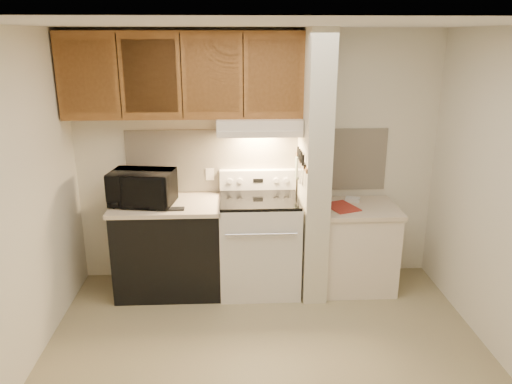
{
  "coord_description": "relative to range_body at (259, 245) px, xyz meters",
  "views": [
    {
      "loc": [
        -0.25,
        -3.35,
        2.44
      ],
      "look_at": [
        -0.05,
        0.75,
        1.14
      ],
      "focal_mm": 35.0,
      "sensor_mm": 36.0,
      "label": 1
    }
  ],
  "objects": [
    {
      "name": "backsplash",
      "position": [
        0.0,
        0.33,
        0.78
      ],
      "size": [
        2.6,
        0.02,
        0.63
      ],
      "primitive_type": "cube",
      "color": "#F8E8CC",
      "rests_on": "wall_back"
    },
    {
      "name": "knife_handle_c",
      "position": [
        0.38,
        -0.05,
        0.91
      ],
      "size": [
        0.02,
        0.02,
        0.1
      ],
      "primitive_type": "cylinder",
      "color": "black",
      "rests_on": "knife_strip"
    },
    {
      "name": "range_knob_left_outer",
      "position": [
        -0.28,
        0.24,
        0.59
      ],
      "size": [
        0.05,
        0.02,
        0.05
      ],
      "primitive_type": "cylinder",
      "rotation": [
        1.57,
        0.0,
        0.0
      ],
      "color": "silver",
      "rests_on": "range_backguard"
    },
    {
      "name": "pillar_trim",
      "position": [
        0.39,
        -0.01,
        0.84
      ],
      "size": [
        0.01,
        0.7,
        0.04
      ],
      "primitive_type": "cube",
      "color": "brown",
      "rests_on": "partition_pillar"
    },
    {
      "name": "oven_handle",
      "position": [
        0.0,
        -0.35,
        0.26
      ],
      "size": [
        0.65,
        0.02,
        0.02
      ],
      "primitive_type": "cylinder",
      "rotation": [
        0.0,
        1.57,
        0.0
      ],
      "color": "silver",
      "rests_on": "range_body"
    },
    {
      "name": "upper_cabinets",
      "position": [
        -0.69,
        0.17,
        1.62
      ],
      "size": [
        2.18,
        0.33,
        0.77
      ],
      "primitive_type": "cube",
      "color": "brown",
      "rests_on": "wall_back"
    },
    {
      "name": "knife_blade_a",
      "position": [
        0.38,
        -0.23,
        0.76
      ],
      "size": [
        0.01,
        0.03,
        0.16
      ],
      "primitive_type": "cube",
      "color": "silver",
      "rests_on": "knife_strip"
    },
    {
      "name": "wall_back",
      "position": [
        0.0,
        0.34,
        0.79
      ],
      "size": [
        3.6,
        2.5,
        0.02
      ],
      "primitive_type": "cube",
      "rotation": [
        1.57,
        0.0,
        0.0
      ],
      "color": "#EEE6CE",
      "rests_on": "floor"
    },
    {
      "name": "cab_door_a",
      "position": [
        -1.51,
        0.01,
        1.62
      ],
      "size": [
        0.46,
        0.01,
        0.63
      ],
      "primitive_type": "cube",
      "color": "brown",
      "rests_on": "upper_cabinets"
    },
    {
      "name": "cooktop",
      "position": [
        0.0,
        0.0,
        0.48
      ],
      "size": [
        0.74,
        0.64,
        0.03
      ],
      "primitive_type": "cube",
      "color": "black",
      "rests_on": "range_body"
    },
    {
      "name": "cab_gap_a",
      "position": [
        -1.23,
        0.01,
        1.62
      ],
      "size": [
        0.01,
        0.01,
        0.73
      ],
      "primitive_type": "cube",
      "color": "black",
      "rests_on": "upper_cabinets"
    },
    {
      "name": "wall_left",
      "position": [
        -1.8,
        -1.16,
        0.79
      ],
      "size": [
        0.02,
        3.0,
        2.5
      ],
      "primitive_type": "cube",
      "color": "#EEE6CE",
      "rests_on": "floor"
    },
    {
      "name": "left_countertop",
      "position": [
        -0.88,
        0.01,
        0.43
      ],
      "size": [
        1.04,
        0.67,
        0.04
      ],
      "primitive_type": "cube",
      "color": "beige",
      "rests_on": "dishwasher_front"
    },
    {
      "name": "knife_strip",
      "position": [
        0.39,
        -0.06,
        0.86
      ],
      "size": [
        0.02,
        0.42,
        0.04
      ],
      "primitive_type": "cube",
      "color": "black",
      "rests_on": "partition_pillar"
    },
    {
      "name": "floor",
      "position": [
        0.0,
        -1.16,
        -0.46
      ],
      "size": [
        3.6,
        3.6,
        0.0
      ],
      "primitive_type": "plane",
      "color": "tan",
      "rests_on": "ground"
    },
    {
      "name": "white_box",
      "position": [
        0.94,
        0.15,
        0.41
      ],
      "size": [
        0.16,
        0.14,
        0.04
      ],
      "primitive_type": "cube",
      "rotation": [
        0.0,
        0.0,
        -0.36
      ],
      "color": "white",
      "rests_on": "right_countertop"
    },
    {
      "name": "red_folder",
      "position": [
        0.79,
        -0.03,
        0.4
      ],
      "size": [
        0.35,
        0.4,
        0.01
      ],
      "primitive_type": "cube",
      "rotation": [
        0.0,
        0.0,
        0.36
      ],
      "color": "#A42E23",
      "rests_on": "right_countertop"
    },
    {
      "name": "right_countertop",
      "position": [
        0.97,
        -0.01,
        0.37
      ],
      "size": [
        0.74,
        0.64,
        0.04
      ],
      "primitive_type": "cube",
      "color": "beige",
      "rests_on": "right_cab_base"
    },
    {
      "name": "knife_handle_e",
      "position": [
        0.38,
        0.12,
        0.91
      ],
      "size": [
        0.02,
        0.02,
        0.1
      ],
      "primitive_type": "cylinder",
      "color": "black",
      "rests_on": "knife_strip"
    },
    {
      "name": "range_hood",
      "position": [
        0.0,
        0.12,
        1.17
      ],
      "size": [
        0.78,
        0.44,
        0.15
      ],
      "primitive_type": "cube",
      "color": "silver",
      "rests_on": "upper_cabinets"
    },
    {
      "name": "ceiling",
      "position": [
        0.0,
        -1.16,
        2.04
      ],
      "size": [
        3.6,
        3.6,
        0.0
      ],
      "primitive_type": "plane",
      "rotation": [
        3.14,
        0.0,
        0.0
      ],
      "color": "white",
      "rests_on": "wall_back"
    },
    {
      "name": "cab_gap_b",
      "position": [
        -0.69,
        0.01,
        1.62
      ],
      "size": [
        0.01,
        0.01,
        0.73
      ],
      "primitive_type": "cube",
      "color": "black",
      "rests_on": "upper_cabinets"
    },
    {
      "name": "right_cab_base",
      "position": [
        0.97,
        -0.01,
        -0.06
      ],
      "size": [
        0.7,
        0.6,
        0.81
      ],
      "primitive_type": "cube",
      "color": "silver",
      "rests_on": "floor"
    },
    {
      "name": "cab_door_c",
      "position": [
        -0.42,
        0.01,
        1.62
      ],
      "size": [
        0.46,
        0.01,
        0.63
      ],
      "primitive_type": "cube",
      "color": "brown",
      "rests_on": "upper_cabinets"
    },
    {
      "name": "oven_mitt",
      "position": [
        0.38,
        0.17,
        0.74
      ],
      "size": [
        0.03,
        0.09,
        0.21
      ],
      "primitive_type": "cube",
      "color": "slate",
      "rests_on": "partition_pillar"
    },
    {
      "name": "knife_blade_d",
      "position": [
        0.38,
        0.03,
        0.76
      ],
      "size": [
        0.01,
        0.04,
        0.16
      ],
      "primitive_type": "cube",
      "color": "silver",
      "rests_on": "knife_strip"
    },
    {
      "name": "range_knob_left_inner",
      "position": [
        -0.18,
        0.24,
        0.59
      ],
      "size": [
        0.05,
        0.02,
        0.05
      ],
      "primitive_type": "cylinder",
      "rotation": [
        1.57,
        0.0,
        0.0
      ],
      "color": "silver",
      "rests_on": "range_backguard"
    },
    {
      "name": "microwave",
      "position": [
        -1.1,
        -0.01,
        0.61
      ],
      "size": [
        0.63,
        0.47,
        0.32
      ],
      "primitive_type": "imported",
      "rotation": [
        0.0,
        0.0,
        -0.15
      ],
      "color": "black",
      "rests_on": "left_countertop"
    },
    {
      "name": "partition_pillar",
      "position": [
        0.51,
        -0.01,
        0.79
      ],
      "size": [
        0.22,
        0.7,
        2.5
      ],
      "primitive_type": "cube",
      "color": "beige",
      "rests_on": "floor"
    },
    {
      "name": "knife_blade_c",
      "position": [
        0.38,
        -0.04,
        0.74
      ],
      "size": [
        0.01,
        0.04,
        0.2
      ],
      "primitive_type": "cube",
      "color": "silver",
      "rests_on": "knife_strip"
    },
    {
      "name": "range_knob_right_outer",
      "position": [
        0.28,
        0.24,
        0.59
      ],
      "size": [
        0.05,
        0.02,
        0.05
      ],
      "primitive_type": "cylinder",
      "rotation": [
        1.57,
        0.0,
        0.0
      ],
      "color": "silver",
      "rests_on": "range_backguard"
    },
    {
      "name": "knife_blade_e",
      "position": [
        0.38,
        0.12,
        0.75
      ],
      "size": [
        0.01,
        0.04,
        0.18
      ],
      "primitive_type": "cube",
      "color": "silver",
      "rests_on": "knife_strip"
    },
    {
      "name": "knife_handle_b",
      "position": [
        0.38,
        -0.12,
        0.91
      ],
      "size": [
        0.02,
        0.02,
        0.1
      ],
      "primitive_type": "cylinder",
      "color": "black",
      "rests_on": "knife_strip"
    },
    {
      "name": "knife_blade_b",
      "position": [
        0.38,
        -0.12,
        0.75
      ],
      "size": [
        0.01,
        0.04,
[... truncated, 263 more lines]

